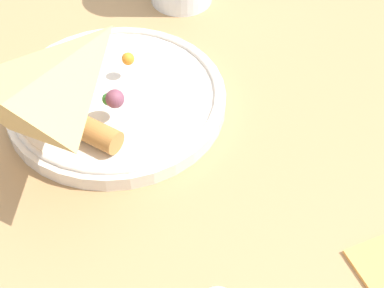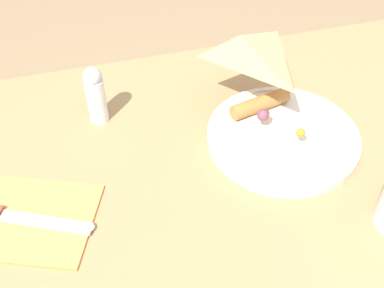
{
  "view_description": "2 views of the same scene",
  "coord_description": "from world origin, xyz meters",
  "px_view_note": "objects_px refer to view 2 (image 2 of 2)",
  "views": [
    {
      "loc": [
        -0.33,
        0.32,
        1.17
      ],
      "look_at": [
        -0.07,
        0.06,
        0.76
      ],
      "focal_mm": 55.0,
      "sensor_mm": 36.0,
      "label": 1
    },
    {
      "loc": [
        -0.24,
        -0.41,
        1.24
      ],
      "look_at": [
        -0.11,
        0.03,
        0.8
      ],
      "focal_mm": 45.0,
      "sensor_mm": 36.0,
      "label": 2
    }
  ],
  "objects_px": {
    "butter_knife": "(11,215)",
    "salt_shaker": "(96,95)",
    "plate_pizza": "(283,134)",
    "dining_table": "(264,225)",
    "napkin_folded": "(19,218)"
  },
  "relations": [
    {
      "from": "dining_table",
      "to": "napkin_folded",
      "type": "height_order",
      "value": "napkin_folded"
    },
    {
      "from": "salt_shaker",
      "to": "plate_pizza",
      "type": "bearing_deg",
      "value": -25.8
    },
    {
      "from": "dining_table",
      "to": "plate_pizza",
      "type": "distance_m",
      "value": 0.15
    },
    {
      "from": "plate_pizza",
      "to": "butter_knife",
      "type": "distance_m",
      "value": 0.4
    },
    {
      "from": "plate_pizza",
      "to": "salt_shaker",
      "type": "bearing_deg",
      "value": 154.2
    },
    {
      "from": "plate_pizza",
      "to": "salt_shaker",
      "type": "distance_m",
      "value": 0.29
    },
    {
      "from": "dining_table",
      "to": "napkin_folded",
      "type": "relative_size",
      "value": 4.85
    },
    {
      "from": "napkin_folded",
      "to": "dining_table",
      "type": "bearing_deg",
      "value": -3.22
    },
    {
      "from": "plate_pizza",
      "to": "salt_shaker",
      "type": "xyz_separation_m",
      "value": [
        -0.26,
        0.13,
        0.04
      ]
    },
    {
      "from": "plate_pizza",
      "to": "napkin_folded",
      "type": "xyz_separation_m",
      "value": [
        -0.39,
        -0.04,
        -0.01
      ]
    },
    {
      "from": "butter_knife",
      "to": "salt_shaker",
      "type": "relative_size",
      "value": 1.92
    },
    {
      "from": "napkin_folded",
      "to": "salt_shaker",
      "type": "height_order",
      "value": "salt_shaker"
    },
    {
      "from": "dining_table",
      "to": "butter_knife",
      "type": "bearing_deg",
      "value": 176.14
    },
    {
      "from": "plate_pizza",
      "to": "salt_shaker",
      "type": "height_order",
      "value": "salt_shaker"
    },
    {
      "from": "salt_shaker",
      "to": "butter_knife",
      "type": "bearing_deg",
      "value": -129.92
    }
  ]
}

